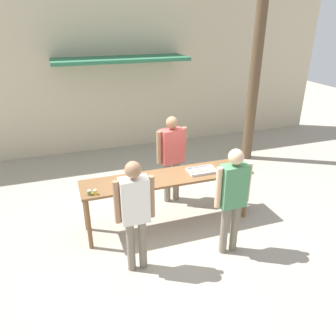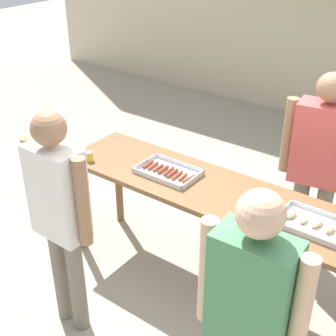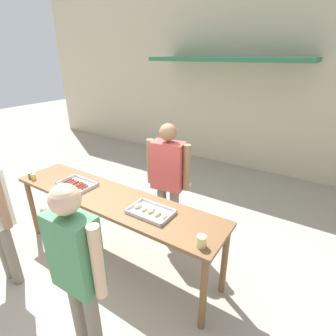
{
  "view_description": "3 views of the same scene",
  "coord_description": "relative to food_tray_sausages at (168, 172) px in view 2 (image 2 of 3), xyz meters",
  "views": [
    {
      "loc": [
        -1.58,
        -4.6,
        3.34
      ],
      "look_at": [
        0.0,
        0.0,
        1.07
      ],
      "focal_mm": 35.0,
      "sensor_mm": 36.0,
      "label": 1
    },
    {
      "loc": [
        1.29,
        -2.56,
        2.72
      ],
      "look_at": [
        -0.58,
        -0.02,
        0.97
      ],
      "focal_mm": 50.0,
      "sensor_mm": 36.0,
      "label": 2
    },
    {
      "loc": [
        2.05,
        -1.91,
        2.49
      ],
      "look_at": [
        0.33,
        0.74,
        1.11
      ],
      "focal_mm": 28.0,
      "sensor_mm": 36.0,
      "label": 3
    }
  ],
  "objects": [
    {
      "name": "condiment_jar_ketchup",
      "position": [
        -0.64,
        -0.21,
        0.03
      ],
      "size": [
        0.06,
        0.06,
        0.08
      ],
      "color": "gold",
      "rests_on": "serving_table"
    },
    {
      "name": "person_customer_holding_hotdog",
      "position": [
        -0.2,
        -0.91,
        0.08
      ],
      "size": [
        0.55,
        0.22,
        1.69
      ],
      "rotation": [
        0.0,
        0.0,
        3.13
      ],
      "color": "#756B5B",
      "rests_on": "ground"
    },
    {
      "name": "food_tray_buns",
      "position": [
        1.18,
        0.0,
        0.01
      ],
      "size": [
        0.48,
        0.31,
        0.06
      ],
      "color": "silver",
      "rests_on": "serving_table"
    },
    {
      "name": "ground_plane",
      "position": [
        0.58,
        0.02,
        -0.94
      ],
      "size": [
        24.0,
        24.0,
        0.0
      ],
      "primitive_type": "plane",
      "color": "#A39989"
    },
    {
      "name": "condiment_jar_mustard",
      "position": [
        -0.73,
        -0.2,
        0.03
      ],
      "size": [
        0.06,
        0.06,
        0.08
      ],
      "color": "#567A38",
      "rests_on": "serving_table"
    },
    {
      "name": "food_tray_sausages",
      "position": [
        0.0,
        0.0,
        0.0
      ],
      "size": [
        0.47,
        0.31,
        0.04
      ],
      "color": "silver",
      "rests_on": "serving_table"
    },
    {
      "name": "person_server_behind_table",
      "position": [
        0.91,
        0.76,
        0.08
      ],
      "size": [
        0.61,
        0.29,
        1.71
      ],
      "rotation": [
        0.0,
        0.0,
        0.14
      ],
      "color": "#756B5B",
      "rests_on": "ground"
    },
    {
      "name": "serving_table",
      "position": [
        0.58,
        0.02,
        -0.12
      ],
      "size": [
        2.87,
        0.65,
        0.92
      ],
      "color": "brown",
      "rests_on": "ground"
    },
    {
      "name": "person_customer_with_cup",
      "position": [
        1.22,
        -0.99,
        0.09
      ],
      "size": [
        0.57,
        0.23,
        1.7
      ],
      "rotation": [
        0.0,
        0.0,
        3.17
      ],
      "color": "#756B5B",
      "rests_on": "ground"
    }
  ]
}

